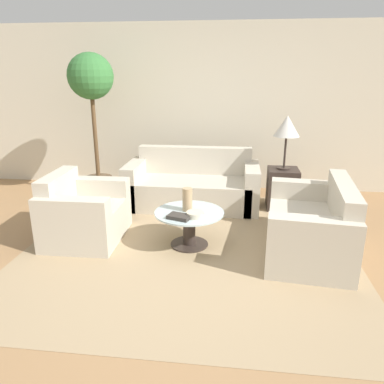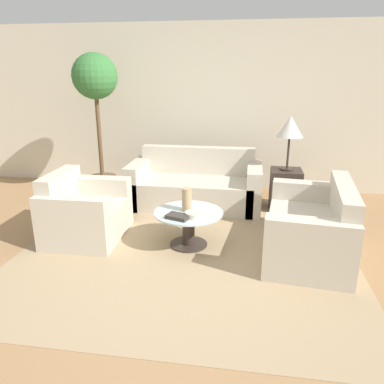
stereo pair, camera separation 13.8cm
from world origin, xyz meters
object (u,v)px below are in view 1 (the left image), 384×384
Objects in this scene: armchair at (82,216)px; coffee_table at (189,224)px; vase at (187,199)px; bowl at (195,214)px; table_lamp at (287,127)px; potted_plant at (92,97)px; sofa_main at (193,186)px; book_stack at (179,217)px; loveseat at (315,229)px.

armchair is 1.29× the size of coffee_table.
bowl is (0.11, -0.18, -0.10)m from vase.
bowl is at bearing -125.33° from table_lamp.
vase is at bearing -91.74° from armchair.
potted_plant is (-0.33, 1.45, 1.24)m from armchair.
vase is at bearing 126.71° from coffee_table.
sofa_main reaches higher than coffee_table.
armchair is 3.82× the size of vase.
bowl is at bearing -82.29° from sofa_main.
armchair is 1.94m from potted_plant.
table_lamp is at bearing 49.84° from coffee_table.
coffee_table is 2.00m from table_lamp.
book_stack is (1.19, -0.26, 0.15)m from armchair.
coffee_table is 3.94× the size of bowl.
loveseat is 2.04× the size of table_lamp.
sofa_main is 9.61× the size of bowl.
table_lamp is 0.35× the size of potted_plant.
potted_plant reaches higher than loveseat.
vase reaches higher than bowl.
coffee_table is (1.27, -0.05, -0.02)m from armchair.
table_lamp is at bearing -62.48° from armchair.
book_stack is at bearing -127.99° from table_lamp.
sofa_main is 2.44× the size of coffee_table.
loveseat is at bearing 26.48° from book_stack.
coffee_table is at bearing 87.85° from book_stack.
bowl is (-1.07, -1.51, -0.72)m from table_lamp.
sofa_main is 1.89× the size of armchair.
bowl is at bearing -99.10° from armchair.
loveseat is at bearing -26.95° from potted_plant.
sofa_main is 1.37m from vase.
bowl reaches higher than coffee_table.
coffee_table is at bearing 120.25° from bowl.
sofa_main is 1.25× the size of loveseat.
sofa_main is 1.38m from coffee_table.
loveseat is 3.53m from potted_plant.
vase is (1.57, -1.46, -0.99)m from potted_plant.
coffee_table is 1.04× the size of table_lamp.
loveseat is 0.71× the size of potted_plant.
armchair is at bearing 179.32° from vase.
book_stack is at bearing -110.32° from coffee_table.
loveseat is at bearing -0.06° from coffee_table.
vase is 1.33× the size of bowl.
potted_plant reaches higher than table_lamp.
coffee_table is at bearing -83.90° from loveseat.
potted_plant is at bearing 137.03° from vase.
vase is (-0.02, 0.03, 0.27)m from coffee_table.
table_lamp is at bearing 70.19° from book_stack.
armchair is at bearing -174.04° from book_stack.
loveseat is at bearing -92.14° from armchair.
vase is at bearing 95.79° from book_stack.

